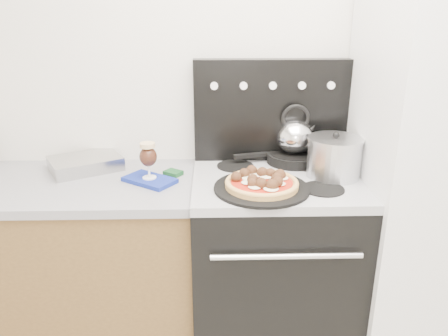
{
  "coord_description": "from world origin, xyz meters",
  "views": [
    {
      "loc": [
        -0.21,
        -0.68,
        1.64
      ],
      "look_at": [
        -0.16,
        1.05,
        1.01
      ],
      "focal_mm": 35.0,
      "sensor_mm": 36.0,
      "label": 1
    }
  ],
  "objects_px": {
    "base_cabinet": "(49,270)",
    "stock_pot": "(334,158)",
    "beer_glass": "(148,160)",
    "pizza_pan": "(262,188)",
    "fridge": "(431,171)",
    "pizza": "(262,182)",
    "skillet": "(293,158)",
    "oven_mitt": "(150,180)",
    "stove_body": "(272,267)",
    "tea_kettle": "(295,133)"
  },
  "relations": [
    {
      "from": "base_cabinet",
      "to": "stock_pot",
      "type": "height_order",
      "value": "stock_pot"
    },
    {
      "from": "base_cabinet",
      "to": "beer_glass",
      "type": "bearing_deg",
      "value": -2.24
    },
    {
      "from": "base_cabinet",
      "to": "pizza_pan",
      "type": "xyz_separation_m",
      "value": [
        1.02,
        -0.17,
        0.5
      ]
    },
    {
      "from": "fridge",
      "to": "beer_glass",
      "type": "height_order",
      "value": "fridge"
    },
    {
      "from": "base_cabinet",
      "to": "beer_glass",
      "type": "distance_m",
      "value": 0.78
    },
    {
      "from": "stock_pot",
      "to": "pizza_pan",
      "type": "bearing_deg",
      "value": -156.46
    },
    {
      "from": "pizza",
      "to": "skillet",
      "type": "bearing_deg",
      "value": 60.46
    },
    {
      "from": "base_cabinet",
      "to": "oven_mitt",
      "type": "xyz_separation_m",
      "value": [
        0.53,
        -0.02,
        0.48
      ]
    },
    {
      "from": "stove_body",
      "to": "base_cabinet",
      "type": "bearing_deg",
      "value": 178.7
    },
    {
      "from": "pizza_pan",
      "to": "pizza",
      "type": "distance_m",
      "value": 0.03
    },
    {
      "from": "tea_kettle",
      "to": "pizza_pan",
      "type": "bearing_deg",
      "value": -119.93
    },
    {
      "from": "beer_glass",
      "to": "pizza",
      "type": "xyz_separation_m",
      "value": [
        0.5,
        -0.15,
        -0.05
      ]
    },
    {
      "from": "pizza_pan",
      "to": "tea_kettle",
      "type": "xyz_separation_m",
      "value": [
        0.2,
        0.35,
        0.14
      ]
    },
    {
      "from": "stove_body",
      "to": "beer_glass",
      "type": "distance_m",
      "value": 0.81
    },
    {
      "from": "beer_glass",
      "to": "skillet",
      "type": "distance_m",
      "value": 0.72
    },
    {
      "from": "beer_glass",
      "to": "skillet",
      "type": "xyz_separation_m",
      "value": [
        0.69,
        0.2,
        -0.06
      ]
    },
    {
      "from": "skillet",
      "to": "pizza",
      "type": "bearing_deg",
      "value": -119.54
    },
    {
      "from": "skillet",
      "to": "stock_pot",
      "type": "xyz_separation_m",
      "value": [
        0.15,
        -0.2,
        0.06
      ]
    },
    {
      "from": "stove_body",
      "to": "oven_mitt",
      "type": "relative_size",
      "value": 3.77
    },
    {
      "from": "base_cabinet",
      "to": "fridge",
      "type": "bearing_deg",
      "value": -1.59
    },
    {
      "from": "beer_glass",
      "to": "pizza_pan",
      "type": "height_order",
      "value": "beer_glass"
    },
    {
      "from": "oven_mitt",
      "to": "pizza",
      "type": "distance_m",
      "value": 0.52
    },
    {
      "from": "oven_mitt",
      "to": "tea_kettle",
      "type": "distance_m",
      "value": 0.74
    },
    {
      "from": "stove_body",
      "to": "skillet",
      "type": "bearing_deg",
      "value": 60.81
    },
    {
      "from": "base_cabinet",
      "to": "skillet",
      "type": "xyz_separation_m",
      "value": [
        1.22,
        0.18,
        0.51
      ]
    },
    {
      "from": "oven_mitt",
      "to": "beer_glass",
      "type": "bearing_deg",
      "value": 0.0
    },
    {
      "from": "fridge",
      "to": "beer_glass",
      "type": "distance_m",
      "value": 1.28
    },
    {
      "from": "fridge",
      "to": "stock_pot",
      "type": "height_order",
      "value": "fridge"
    },
    {
      "from": "skillet",
      "to": "stove_body",
      "type": "bearing_deg",
      "value": -119.19
    },
    {
      "from": "base_cabinet",
      "to": "tea_kettle",
      "type": "bearing_deg",
      "value": 8.3
    },
    {
      "from": "fridge",
      "to": "tea_kettle",
      "type": "height_order",
      "value": "fridge"
    },
    {
      "from": "skillet",
      "to": "tea_kettle",
      "type": "relative_size",
      "value": 1.29
    },
    {
      "from": "fridge",
      "to": "pizza_pan",
      "type": "xyz_separation_m",
      "value": [
        -0.78,
        -0.12,
        -0.02
      ]
    },
    {
      "from": "pizza",
      "to": "skillet",
      "type": "relative_size",
      "value": 1.17
    },
    {
      "from": "oven_mitt",
      "to": "stock_pot",
      "type": "height_order",
      "value": "stock_pot"
    },
    {
      "from": "stove_body",
      "to": "oven_mitt",
      "type": "xyz_separation_m",
      "value": [
        -0.58,
        0.0,
        0.47
      ]
    },
    {
      "from": "stove_body",
      "to": "stock_pot",
      "type": "relative_size",
      "value": 3.68
    },
    {
      "from": "beer_glass",
      "to": "skillet",
      "type": "relative_size",
      "value": 0.64
    },
    {
      "from": "beer_glass",
      "to": "pizza_pan",
      "type": "bearing_deg",
      "value": -16.67
    },
    {
      "from": "fridge",
      "to": "pizza_pan",
      "type": "height_order",
      "value": "fridge"
    },
    {
      "from": "fridge",
      "to": "oven_mitt",
      "type": "relative_size",
      "value": 8.15
    },
    {
      "from": "pizza",
      "to": "stock_pot",
      "type": "relative_size",
      "value": 1.3
    },
    {
      "from": "oven_mitt",
      "to": "stove_body",
      "type": "bearing_deg",
      "value": -0.44
    },
    {
      "from": "pizza",
      "to": "skillet",
      "type": "distance_m",
      "value": 0.4
    },
    {
      "from": "pizza_pan",
      "to": "skillet",
      "type": "relative_size",
      "value": 1.54
    },
    {
      "from": "stove_body",
      "to": "oven_mitt",
      "type": "height_order",
      "value": "oven_mitt"
    },
    {
      "from": "fridge",
      "to": "beer_glass",
      "type": "xyz_separation_m",
      "value": [
        -1.28,
        0.03,
        0.05
      ]
    },
    {
      "from": "stock_pot",
      "to": "tea_kettle",
      "type": "bearing_deg",
      "value": 126.87
    },
    {
      "from": "stock_pot",
      "to": "fridge",
      "type": "bearing_deg",
      "value": -4.03
    },
    {
      "from": "pizza_pan",
      "to": "tea_kettle",
      "type": "distance_m",
      "value": 0.42
    }
  ]
}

